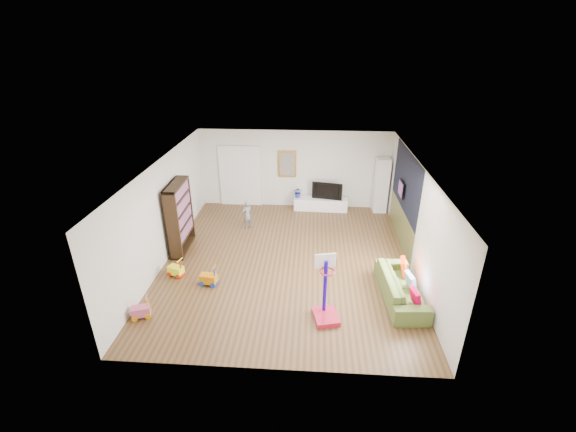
# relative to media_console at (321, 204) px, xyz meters

# --- Properties ---
(floor) EXTENTS (6.50, 7.50, 0.00)m
(floor) POSITION_rel_media_console_xyz_m (-0.93, -3.45, -0.21)
(floor) COLOR brown
(floor) RESTS_ON ground
(ceiling) EXTENTS (6.50, 7.50, 0.00)m
(ceiling) POSITION_rel_media_console_xyz_m (-0.93, -3.45, 2.49)
(ceiling) COLOR white
(ceiling) RESTS_ON ground
(wall_back) EXTENTS (6.50, 0.00, 2.70)m
(wall_back) POSITION_rel_media_console_xyz_m (-0.93, 0.30, 1.14)
(wall_back) COLOR silver
(wall_back) RESTS_ON ground
(wall_front) EXTENTS (6.50, 0.00, 2.70)m
(wall_front) POSITION_rel_media_console_xyz_m (-0.93, -7.20, 1.14)
(wall_front) COLOR silver
(wall_front) RESTS_ON ground
(wall_left) EXTENTS (0.00, 7.50, 2.70)m
(wall_left) POSITION_rel_media_console_xyz_m (-4.18, -3.45, 1.14)
(wall_left) COLOR silver
(wall_left) RESTS_ON ground
(wall_right) EXTENTS (0.00, 7.50, 2.70)m
(wall_right) POSITION_rel_media_console_xyz_m (2.32, -3.45, 1.14)
(wall_right) COLOR silver
(wall_right) RESTS_ON ground
(navy_accent) EXTENTS (0.01, 3.20, 1.70)m
(navy_accent) POSITION_rel_media_console_xyz_m (2.30, -2.05, 1.64)
(navy_accent) COLOR black
(navy_accent) RESTS_ON wall_right
(olive_wainscot) EXTENTS (0.01, 3.20, 1.00)m
(olive_wainscot) POSITION_rel_media_console_xyz_m (2.30, -2.05, 0.29)
(olive_wainscot) COLOR brown
(olive_wainscot) RESTS_ON wall_right
(doorway) EXTENTS (1.45, 0.06, 2.10)m
(doorway) POSITION_rel_media_console_xyz_m (-2.83, 0.26, 0.84)
(doorway) COLOR white
(doorway) RESTS_ON ground
(painting_back) EXTENTS (0.62, 0.06, 0.92)m
(painting_back) POSITION_rel_media_console_xyz_m (-1.18, 0.26, 1.34)
(painting_back) COLOR gold
(painting_back) RESTS_ON wall_back
(artwork_right) EXTENTS (0.04, 0.56, 0.46)m
(artwork_right) POSITION_rel_media_console_xyz_m (2.24, -1.85, 1.34)
(artwork_right) COLOR #7F3F8C
(artwork_right) RESTS_ON wall_right
(media_console) EXTENTS (1.85, 0.51, 0.43)m
(media_console) POSITION_rel_media_console_xyz_m (0.00, 0.00, 0.00)
(media_console) COLOR white
(media_console) RESTS_ON ground
(tall_cabinet) EXTENTS (0.45, 0.45, 1.88)m
(tall_cabinet) POSITION_rel_media_console_xyz_m (2.02, 0.03, 0.73)
(tall_cabinet) COLOR white
(tall_cabinet) RESTS_ON ground
(bookshelf) EXTENTS (0.39, 1.36, 1.97)m
(bookshelf) POSITION_rel_media_console_xyz_m (-3.94, -2.97, 0.77)
(bookshelf) COLOR black
(bookshelf) RESTS_ON ground
(sofa) EXTENTS (0.94, 2.11, 0.60)m
(sofa) POSITION_rel_media_console_xyz_m (1.79, -4.89, 0.09)
(sofa) COLOR #54692C
(sofa) RESTS_ON ground
(basketball_hoop) EXTENTS (0.64, 0.72, 1.49)m
(basketball_hoop) POSITION_rel_media_console_xyz_m (0.06, -5.74, 0.53)
(basketball_hoop) COLOR #B61631
(basketball_hoop) RESTS_ON ground
(ride_on_yellow) EXTENTS (0.44, 0.35, 0.51)m
(ride_on_yellow) POSITION_rel_media_console_xyz_m (-3.69, -4.35, 0.04)
(ride_on_yellow) COLOR #FBF621
(ride_on_yellow) RESTS_ON ground
(ride_on_orange) EXTENTS (0.42, 0.30, 0.52)m
(ride_on_orange) POSITION_rel_media_console_xyz_m (-2.76, -4.67, 0.05)
(ride_on_orange) COLOR orange
(ride_on_orange) RESTS_ON ground
(ride_on_pink) EXTENTS (0.44, 0.35, 0.51)m
(ride_on_pink) POSITION_rel_media_console_xyz_m (-3.91, -5.96, 0.04)
(ride_on_pink) COLOR #CA5578
(ride_on_pink) RESTS_ON ground
(child) EXTENTS (0.39, 0.39, 0.91)m
(child) POSITION_rel_media_console_xyz_m (-2.31, -1.57, 0.24)
(child) COLOR slate
(child) RESTS_ON ground
(tv) EXTENTS (1.04, 0.32, 0.60)m
(tv) POSITION_rel_media_console_xyz_m (0.22, 0.03, 0.51)
(tv) COLOR black
(tv) RESTS_ON media_console
(vase_plant) EXTENTS (0.36, 0.32, 0.37)m
(vase_plant) POSITION_rel_media_console_xyz_m (-0.79, 0.04, 0.40)
(vase_plant) COLOR #22319A
(vase_plant) RESTS_ON media_console
(pillow_left) EXTENTS (0.17, 0.37, 0.36)m
(pillow_left) POSITION_rel_media_console_xyz_m (1.96, -5.49, 0.26)
(pillow_left) COLOR #C50037
(pillow_left) RESTS_ON sofa
(pillow_center) EXTENTS (0.18, 0.40, 0.39)m
(pillow_center) POSITION_rel_media_console_xyz_m (1.98, -4.90, 0.26)
(pillow_center) COLOR white
(pillow_center) RESTS_ON sofa
(pillow_right) EXTENTS (0.18, 0.42, 0.40)m
(pillow_right) POSITION_rel_media_console_xyz_m (1.95, -4.30, 0.26)
(pillow_right) COLOR #B92604
(pillow_right) RESTS_ON sofa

